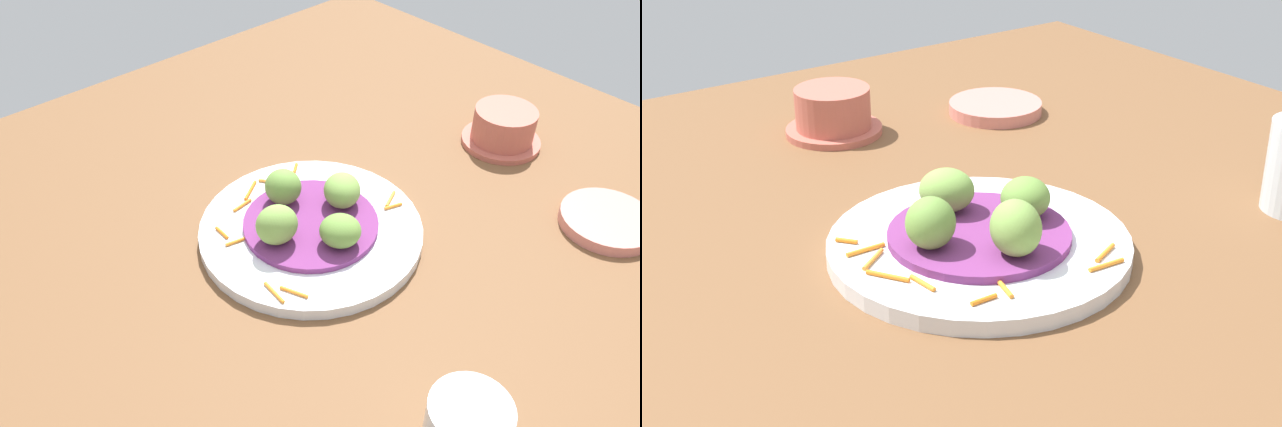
% 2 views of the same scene
% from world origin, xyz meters
% --- Properties ---
extents(table_surface, '(1.10, 1.10, 0.02)m').
position_xyz_m(table_surface, '(0.00, 0.00, 0.01)').
color(table_surface, brown).
rests_on(table_surface, ground).
extents(main_plate, '(0.27, 0.27, 0.01)m').
position_xyz_m(main_plate, '(-0.03, 0.04, 0.03)').
color(main_plate, silver).
rests_on(main_plate, table_surface).
extents(cabbage_bed, '(0.16, 0.16, 0.01)m').
position_xyz_m(cabbage_bed, '(-0.03, 0.04, 0.04)').
color(cabbage_bed, '#702D6B').
rests_on(cabbage_bed, main_plate).
extents(carrot_garnish, '(0.22, 0.20, 0.00)m').
position_xyz_m(carrot_garnish, '(-0.04, 0.07, 0.04)').
color(carrot_garnish, orange).
rests_on(carrot_garnish, main_plate).
extents(guac_scoop_left, '(0.06, 0.05, 0.05)m').
position_xyz_m(guac_scoop_left, '(-0.08, 0.04, 0.07)').
color(guac_scoop_left, '#759E47').
rests_on(guac_scoop_left, cabbage_bed).
extents(guac_scoop_center, '(0.06, 0.06, 0.04)m').
position_xyz_m(guac_scoop_center, '(-0.03, -0.01, 0.06)').
color(guac_scoop_center, olive).
rests_on(guac_scoop_center, cabbage_bed).
extents(guac_scoop_right, '(0.07, 0.07, 0.04)m').
position_xyz_m(guac_scoop_right, '(0.02, 0.04, 0.06)').
color(guac_scoop_right, '#759E47').
rests_on(guac_scoop_right, cabbage_bed).
extents(guac_scoop_back, '(0.06, 0.06, 0.04)m').
position_xyz_m(guac_scoop_back, '(-0.03, 0.09, 0.06)').
color(guac_scoop_back, olive).
rests_on(guac_scoop_back, cabbage_bed).
extents(side_plate_small, '(0.11, 0.11, 0.01)m').
position_xyz_m(side_plate_small, '(0.25, -0.19, 0.03)').
color(side_plate_small, tan).
rests_on(side_plate_small, table_surface).
extents(terracotta_bowl, '(0.11, 0.11, 0.05)m').
position_xyz_m(terracotta_bowl, '(0.30, -0.00, 0.05)').
color(terracotta_bowl, '#B75B4C').
rests_on(terracotta_bowl, table_surface).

